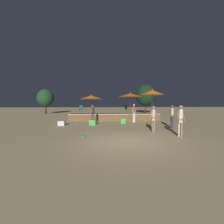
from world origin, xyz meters
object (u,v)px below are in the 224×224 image
person_1 (134,112)px  background_tree_1 (146,95)px  patio_umbrella_2 (152,92)px  person_2 (172,116)px  cube_seat_0 (93,122)px  person_0 (93,113)px  cube_seat_2 (123,121)px  background_tree_0 (45,98)px  patio_umbrella_0 (91,97)px  cube_seat_1 (62,123)px  bistro_chair_1 (126,108)px  person_3 (154,118)px  bistro_chair_0 (81,109)px  person_4 (181,120)px  frisbee_disc (83,136)px  patio_umbrella_1 (130,95)px

person_1 → background_tree_1: 13.06m
patio_umbrella_2 → person_2: patio_umbrella_2 is taller
cube_seat_0 → background_tree_1: background_tree_1 is taller
person_0 → cube_seat_0: bearing=129.7°
person_0 → person_1: bearing=-141.6°
cube_seat_2 → background_tree_0: background_tree_0 is taller
patio_umbrella_0 → cube_seat_1: bearing=-130.3°
cube_seat_1 → background_tree_0: size_ratio=0.13×
patio_umbrella_0 → cube_seat_2: (3.01, -1.66, -2.20)m
person_1 → bistro_chair_1: size_ratio=1.96×
patio_umbrella_2 → person_3: 7.27m
person_3 → bistro_chair_0: size_ratio=1.85×
patio_umbrella_2 → patio_umbrella_0: bearing=-176.1°
bistro_chair_0 → person_4: bearing=-46.4°
person_1 → person_4: person_1 is taller
patio_umbrella_0 → background_tree_1: (9.04, 10.72, 0.80)m
cube_seat_2 → person_0: bearing=172.4°
person_1 → background_tree_0: bearing=7.1°
person_1 → frisbee_disc: size_ratio=6.53×
patio_umbrella_1 → bistro_chair_0: (-5.25, 1.45, -1.44)m
patio_umbrella_1 → cube_seat_0: patio_umbrella_1 is taller
person_3 → background_tree_0: bearing=-158.5°
person_1 → person_2: bearing=169.8°
bistro_chair_0 → bistro_chair_1: size_ratio=1.00×
background_tree_1 → cube_seat_1: bearing=-130.2°
frisbee_disc → cube_seat_1: bearing=116.9°
patio_umbrella_2 → cube_seat_2: (-3.48, -2.10, -2.76)m
person_3 → person_4: bearing=21.1°
patio_umbrella_0 → cube_seat_1: size_ratio=4.97×
bistro_chair_0 → frisbee_disc: size_ratio=3.33×
background_tree_0 → cube_seat_2: bearing=-48.5°
frisbee_disc → background_tree_1: 20.22m
bistro_chair_0 → patio_umbrella_0: bearing=-43.6°
background_tree_1 → person_4: bearing=-101.8°
person_0 → background_tree_0: (-8.53, 12.44, 1.84)m
person_0 → patio_umbrella_1: bearing=-122.9°
patio_umbrella_0 → person_2: patio_umbrella_0 is taller
patio_umbrella_0 → person_0: bearing=-80.6°
cube_seat_2 → background_tree_1: background_tree_1 is taller
person_1 → person_4: bearing=151.5°
bistro_chair_0 → bistro_chair_1: (5.26, 0.70, 0.00)m
person_4 → background_tree_1: (3.82, 18.26, 2.28)m
person_1 → patio_umbrella_1: bearing=-33.7°
person_2 → background_tree_1: size_ratio=0.33×
person_0 → background_tree_1: background_tree_1 is taller
cube_seat_2 → person_3: person_3 is taller
cube_seat_2 → person_1: size_ratio=0.28×
cube_seat_0 → person_3: size_ratio=0.41×
frisbee_disc → cube_seat_0: bearing=85.1°
patio_umbrella_0 → person_0: size_ratio=1.62×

